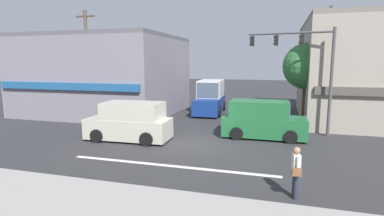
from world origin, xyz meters
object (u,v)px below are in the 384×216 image
(utility_pole_far_right, at_px, (328,63))
(box_truck_crossing_rightbound, at_px, (210,98))
(traffic_light_mast, at_px, (308,62))
(pedestrian_foreground_with_bag, at_px, (296,169))
(utility_pole_near_left, at_px, (88,66))
(street_tree, at_px, (306,67))
(van_approaching_near, at_px, (262,120))
(van_crossing_center, at_px, (130,122))

(utility_pole_far_right, relative_size, box_truck_crossing_rightbound, 1.41)
(utility_pole_far_right, distance_m, box_truck_crossing_rightbound, 9.39)
(traffic_light_mast, bearing_deg, pedestrian_foreground_with_bag, -95.87)
(utility_pole_near_left, distance_m, traffic_light_mast, 14.23)
(street_tree, distance_m, van_approaching_near, 5.69)
(van_approaching_near, height_order, pedestrian_foreground_with_bag, van_approaching_near)
(street_tree, distance_m, box_truck_crossing_rightbound, 8.44)
(utility_pole_near_left, bearing_deg, pedestrian_foreground_with_bag, -32.41)
(traffic_light_mast, relative_size, box_truck_crossing_rightbound, 1.08)
(utility_pole_far_right, relative_size, traffic_light_mast, 1.31)
(van_approaching_near, bearing_deg, van_crossing_center, -159.72)
(street_tree, bearing_deg, traffic_light_mast, -93.52)
(box_truck_crossing_rightbound, xyz_separation_m, pedestrian_foreground_with_bag, (6.14, -15.15, -0.30))
(box_truck_crossing_rightbound, bearing_deg, utility_pole_far_right, -10.06)
(traffic_light_mast, xyz_separation_m, van_crossing_center, (-9.33, -4.10, -3.30))
(traffic_light_mast, bearing_deg, van_approaching_near, -147.08)
(utility_pole_far_right, height_order, traffic_light_mast, utility_pole_far_right)
(street_tree, height_order, pedestrian_foreground_with_bag, street_tree)
(utility_pole_near_left, bearing_deg, box_truck_crossing_rightbound, 43.32)
(van_approaching_near, xyz_separation_m, box_truck_crossing_rightbound, (-4.72, 7.52, 0.25))
(utility_pole_near_left, relative_size, utility_pole_far_right, 0.95)
(utility_pole_near_left, xyz_separation_m, van_crossing_center, (4.88, -3.37, -3.00))
(utility_pole_near_left, relative_size, traffic_light_mast, 1.24)
(pedestrian_foreground_with_bag, bearing_deg, van_crossing_center, 148.92)
(street_tree, bearing_deg, utility_pole_near_left, -166.89)
(traffic_light_mast, relative_size, van_crossing_center, 1.33)
(pedestrian_foreground_with_bag, bearing_deg, street_tree, 84.65)
(utility_pole_near_left, bearing_deg, traffic_light_mast, 2.96)
(utility_pole_near_left, distance_m, van_crossing_center, 6.65)
(street_tree, bearing_deg, pedestrian_foreground_with_bag, -95.35)
(van_approaching_near, bearing_deg, utility_pole_near_left, 176.17)
(utility_pole_near_left, bearing_deg, street_tree, 13.11)
(box_truck_crossing_rightbound, relative_size, pedestrian_foreground_with_bag, 3.43)
(van_approaching_near, relative_size, pedestrian_foreground_with_bag, 2.76)
(van_approaching_near, bearing_deg, utility_pole_far_right, 55.74)
(traffic_light_mast, bearing_deg, van_crossing_center, -156.26)
(utility_pole_near_left, xyz_separation_m, box_truck_crossing_rightbound, (7.13, 6.73, -2.75))
(utility_pole_near_left, xyz_separation_m, utility_pole_far_right, (15.91, 5.17, 0.20))
(street_tree, height_order, box_truck_crossing_rightbound, street_tree)
(traffic_light_mast, relative_size, pedestrian_foreground_with_bag, 3.71)
(utility_pole_near_left, distance_m, van_approaching_near, 12.25)
(utility_pole_far_right, bearing_deg, traffic_light_mast, -110.98)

